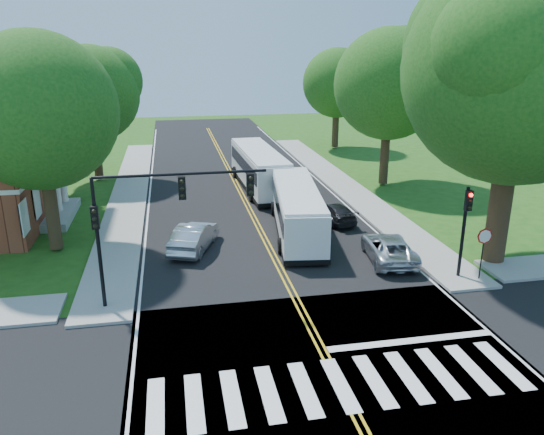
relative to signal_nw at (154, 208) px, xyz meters
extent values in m
plane|color=#204A12|center=(5.86, -6.43, -4.38)|extent=(140.00, 140.00, 0.00)
cube|color=black|center=(5.86, 11.57, -4.37)|extent=(14.00, 96.00, 0.01)
cube|color=black|center=(5.86, -6.43, -4.37)|extent=(60.00, 12.00, 0.01)
cube|color=gold|center=(5.86, 15.57, -4.36)|extent=(0.36, 70.00, 0.01)
cube|color=silver|center=(-0.94, 15.57, -4.36)|extent=(0.12, 70.00, 0.01)
cube|color=silver|center=(12.66, 15.57, -4.36)|extent=(0.12, 70.00, 0.01)
cube|color=silver|center=(5.86, -6.93, -4.36)|extent=(12.60, 3.00, 0.01)
cube|color=silver|center=(9.36, -4.83, -4.36)|extent=(6.60, 0.40, 0.01)
cube|color=gray|center=(-2.44, 18.57, -4.30)|extent=(2.60, 40.00, 0.15)
cube|color=gray|center=(14.16, 18.57, -4.30)|extent=(2.60, 40.00, 0.15)
cylinder|color=#362915|center=(16.86, 1.57, -1.23)|extent=(1.10, 1.10, 6.00)
sphere|color=#376B1F|center=(16.86, 1.57, 5.28)|extent=(10.80, 10.80, 10.80)
cylinder|color=#362915|center=(-5.64, 7.57, -1.83)|extent=(0.70, 0.70, 4.80)
sphere|color=#376B1F|center=(-5.64, 7.57, 3.17)|extent=(8.00, 8.00, 8.00)
cylinder|color=#362915|center=(-5.14, 23.57, -2.03)|extent=(0.70, 0.70, 4.40)
sphere|color=#376B1F|center=(-5.14, 23.57, 2.64)|extent=(7.60, 7.60, 7.60)
cylinder|color=#362915|center=(17.36, 17.57, -1.73)|extent=(0.70, 0.70, 5.00)
sphere|color=#376B1F|center=(17.36, 17.57, 3.50)|extent=(8.40, 8.40, 8.40)
cylinder|color=#362915|center=(18.36, 33.57, -2.03)|extent=(0.70, 0.70, 4.40)
sphere|color=#376B1F|center=(18.36, 33.57, 2.51)|extent=(7.20, 7.20, 7.20)
cube|color=silver|center=(-6.54, 13.57, 0.02)|extent=(1.40, 6.00, 0.45)
cube|color=gray|center=(-6.54, 13.57, -4.13)|extent=(1.80, 6.00, 0.50)
cylinder|color=silver|center=(-6.54, 11.37, -2.28)|extent=(0.50, 0.50, 4.20)
cylinder|color=silver|center=(-6.54, 13.57, -2.28)|extent=(0.50, 0.50, 4.20)
cylinder|color=silver|center=(-6.54, 15.77, -2.28)|extent=(0.50, 0.50, 4.20)
cylinder|color=black|center=(-2.34, 0.07, -1.93)|extent=(0.16, 0.16, 4.60)
cube|color=black|center=(-2.34, -0.08, -0.23)|extent=(0.30, 0.22, 0.95)
sphere|color=black|center=(-2.34, -0.22, 0.07)|extent=(0.18, 0.18, 0.18)
cylinder|color=black|center=(1.16, 0.07, 1.37)|extent=(7.00, 0.12, 0.12)
cube|color=black|center=(1.16, -0.08, 0.82)|extent=(0.30, 0.22, 0.95)
cube|color=black|center=(3.96, -0.08, 0.82)|extent=(0.30, 0.22, 0.95)
cylinder|color=black|center=(14.06, 0.07, -2.03)|extent=(0.16, 0.16, 4.40)
cube|color=black|center=(14.06, -0.08, -0.43)|extent=(0.30, 0.22, 0.95)
sphere|color=#FF0A05|center=(14.06, -0.22, -0.13)|extent=(0.18, 0.18, 0.18)
cylinder|color=black|center=(14.86, -0.43, -3.13)|extent=(0.06, 0.06, 2.20)
cylinder|color=#A50A07|center=(14.86, -0.46, -2.08)|extent=(0.76, 0.04, 0.76)
cube|color=silver|center=(7.93, 7.90, -2.96)|extent=(3.76, 10.95, 2.50)
cube|color=black|center=(7.93, 7.90, -2.50)|extent=(3.73, 10.21, 0.86)
cube|color=black|center=(8.67, 13.27, -2.64)|extent=(2.22, 0.40, 1.46)
cube|color=orange|center=(8.67, 13.27, -1.82)|extent=(1.55, 0.31, 0.29)
cube|color=black|center=(7.93, 7.90, -4.07)|extent=(3.83, 11.05, 0.27)
cube|color=silver|center=(7.93, 7.90, -1.66)|extent=(3.67, 10.62, 0.20)
cylinder|color=black|center=(9.58, 11.25, -3.93)|extent=(0.41, 0.90, 0.87)
cylinder|color=black|center=(7.24, 11.58, -3.93)|extent=(0.41, 0.90, 0.87)
cylinder|color=black|center=(8.65, 4.49, -3.93)|extent=(0.41, 0.90, 0.87)
cylinder|color=black|center=(6.31, 4.82, -3.93)|extent=(0.41, 0.90, 0.87)
cube|color=silver|center=(7.45, 18.49, -2.84)|extent=(2.90, 11.67, 2.70)
cube|color=black|center=(7.45, 18.49, -2.35)|extent=(2.95, 10.86, 0.93)
cube|color=black|center=(7.24, 24.33, -2.50)|extent=(2.41, 0.18, 1.57)
cube|color=orange|center=(7.24, 24.33, -1.62)|extent=(1.67, 0.16, 0.31)
cube|color=black|center=(7.45, 18.49, -4.04)|extent=(2.96, 11.77, 0.29)
cube|color=silver|center=(7.45, 18.49, -1.44)|extent=(2.84, 11.32, 0.22)
cylinder|color=black|center=(8.59, 22.36, -3.90)|extent=(0.35, 0.95, 0.94)
cylinder|color=black|center=(6.04, 22.27, -3.90)|extent=(0.35, 0.95, 0.94)
cylinder|color=black|center=(8.85, 15.00, -3.90)|extent=(0.35, 0.95, 0.94)
cylinder|color=black|center=(6.29, 14.91, -3.90)|extent=(0.35, 0.95, 0.94)
imported|color=#B6B9BE|center=(1.77, 6.26, -3.62)|extent=(3.08, 4.82, 1.50)
imported|color=silver|center=(11.63, 2.83, -3.70)|extent=(2.84, 5.03, 1.32)
imported|color=black|center=(10.76, 9.45, -3.79)|extent=(2.19, 4.20, 1.16)
camera|label=1|loc=(0.79, -21.19, 6.38)|focal=35.00mm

